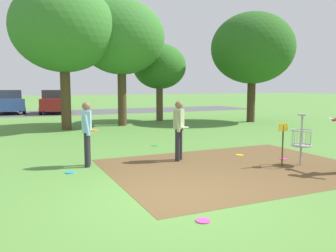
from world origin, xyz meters
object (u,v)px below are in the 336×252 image
object	(u,v)px
frisbee_scattered_a	(203,221)
tree_mid_center	(121,38)
frisbee_by_tee	(70,173)
tree_near_left	(253,48)
frisbee_far_right	(284,159)
tree_near_right	(63,28)
player_throwing	(179,127)
frisbee_mid_grass	(240,155)
parked_car_center_right	(54,102)
disc_golf_basket	(299,138)
parked_car_center_left	(9,102)
player_foreground_watching	(87,130)
frisbee_near_basket	(155,146)
tree_mid_left	(159,67)

from	to	relation	value
frisbee_scattered_a	tree_mid_center	world-z (taller)	tree_mid_center
frisbee_by_tee	tree_near_left	distance (m)	15.00
frisbee_far_right	tree_near_right	distance (m)	11.97
frisbee_by_tee	frisbee_far_right	distance (m)	6.01
player_throwing	tree_near_left	distance (m)	12.30
frisbee_mid_grass	parked_car_center_right	world-z (taller)	parked_car_center_right
frisbee_scattered_a	frisbee_mid_grass	bearing A→B (deg)	48.05
disc_golf_basket	parked_car_center_left	size ratio (longest dim) A/B	0.32
frisbee_far_right	tree_near_left	size ratio (longest dim) A/B	0.03
player_throwing	parked_car_center_right	size ratio (longest dim) A/B	0.38
frisbee_scattered_a	parked_car_center_left	xyz separation A→B (m)	(-2.85, 24.97, 0.91)
disc_golf_basket	parked_car_center_right	size ratio (longest dim) A/B	0.31
parked_car_center_right	frisbee_mid_grass	bearing A→B (deg)	-80.55
player_foreground_watching	frisbee_far_right	world-z (taller)	player_foreground_watching
player_throwing	tree_mid_center	distance (m)	10.06
player_throwing	parked_car_center_left	xyz separation A→B (m)	(-4.48, 20.77, -0.05)
frisbee_by_tee	frisbee_far_right	size ratio (longest dim) A/B	1.05
frisbee_by_tee	frisbee_scattered_a	distance (m)	4.26
frisbee_far_right	parked_car_center_right	bearing A→B (deg)	101.19
player_foreground_watching	frisbee_near_basket	bearing A→B (deg)	37.84
frisbee_mid_grass	parked_car_center_right	bearing A→B (deg)	99.45
tree_near_left	parked_car_center_left	world-z (taller)	tree_near_left
tree_mid_left	frisbee_by_tee	bearing A→B (deg)	-122.68
tree_mid_left	parked_car_center_left	world-z (taller)	tree_mid_left
frisbee_mid_grass	parked_car_center_left	xyz separation A→B (m)	(-6.51, 20.90, 0.91)
parked_car_center_left	parked_car_center_right	xyz separation A→B (m)	(3.21, -1.08, 0.00)
frisbee_scattered_a	tree_mid_left	bearing A→B (deg)	69.47
player_throwing	parked_car_center_right	distance (m)	19.73
disc_golf_basket	player_foreground_watching	xyz separation A→B (m)	(-5.21, 2.24, 0.21)
disc_golf_basket	tree_mid_left	bearing A→B (deg)	84.06
player_throwing	frisbee_mid_grass	xyz separation A→B (m)	(2.03, -0.13, -0.96)
player_foreground_watching	frisbee_by_tee	world-z (taller)	player_foreground_watching
disc_golf_basket	frisbee_scattered_a	distance (m)	4.96
frisbee_near_basket	tree_mid_left	distance (m)	9.66
player_foreground_watching	frisbee_near_basket	world-z (taller)	player_foreground_watching
frisbee_by_tee	frisbee_scattered_a	size ratio (longest dim) A/B	0.93
frisbee_near_basket	frisbee_far_right	bearing A→B (deg)	-55.42
frisbee_scattered_a	disc_golf_basket	bearing A→B (deg)	28.34
frisbee_near_basket	tree_near_left	size ratio (longest dim) A/B	0.04
tree_near_right	tree_mid_left	size ratio (longest dim) A/B	1.49
parked_car_center_right	frisbee_far_right	bearing A→B (deg)	-78.81
frisbee_near_basket	frisbee_scattered_a	xyz separation A→B (m)	(-1.93, -6.76, 0.00)
disc_golf_basket	player_throwing	bearing A→B (deg)	145.03
tree_near_left	tree_near_right	distance (m)	10.66
disc_golf_basket	frisbee_near_basket	distance (m)	5.09
frisbee_near_basket	tree_near_left	xyz separation A→B (m)	(8.43, 5.43, 4.32)
frisbee_mid_grass	tree_near_right	distance (m)	10.82
frisbee_scattered_a	parked_car_center_left	bearing A→B (deg)	96.50
frisbee_by_tee	tree_mid_center	bearing A→B (deg)	65.97
frisbee_far_right	tree_mid_left	world-z (taller)	tree_mid_left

